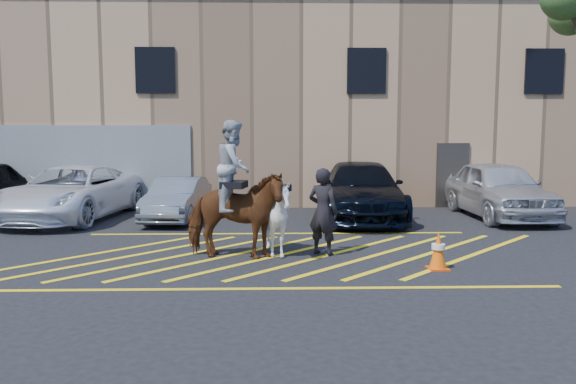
{
  "coord_description": "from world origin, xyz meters",
  "views": [
    {
      "loc": [
        -0.13,
        -11.96,
        2.66
      ],
      "look_at": [
        0.2,
        0.2,
        1.3
      ],
      "focal_mm": 35.0,
      "sensor_mm": 36.0,
      "label": 1
    }
  ],
  "objects_px": {
    "saddled_white": "(275,218)",
    "mounted_bay": "(234,204)",
    "car_white_suv": "(498,189)",
    "car_blue_suv": "(361,191)",
    "traffic_cone": "(438,250)",
    "car_white_pickup": "(72,193)",
    "car_silver_sedan": "(178,199)",
    "handler": "(323,211)"
  },
  "relations": [
    {
      "from": "saddled_white",
      "to": "mounted_bay",
      "type": "bearing_deg",
      "value": -161.64
    },
    {
      "from": "car_white_suv",
      "to": "mounted_bay",
      "type": "relative_size",
      "value": 1.78
    },
    {
      "from": "car_blue_suv",
      "to": "traffic_cone",
      "type": "xyz_separation_m",
      "value": [
        0.49,
        -6.32,
        -0.46
      ]
    },
    {
      "from": "car_white_suv",
      "to": "car_white_pickup",
      "type": "bearing_deg",
      "value": 179.05
    },
    {
      "from": "car_white_pickup",
      "to": "mounted_bay",
      "type": "relative_size",
      "value": 2.0
    },
    {
      "from": "mounted_bay",
      "to": "car_white_suv",
      "type": "bearing_deg",
      "value": 34.89
    },
    {
      "from": "saddled_white",
      "to": "car_blue_suv",
      "type": "bearing_deg",
      "value": 62.75
    },
    {
      "from": "car_white_pickup",
      "to": "saddled_white",
      "type": "relative_size",
      "value": 3.0
    },
    {
      "from": "car_silver_sedan",
      "to": "car_white_pickup",
      "type": "bearing_deg",
      "value": 179.56
    },
    {
      "from": "car_silver_sedan",
      "to": "traffic_cone",
      "type": "distance_m",
      "value": 8.48
    },
    {
      "from": "car_white_pickup",
      "to": "car_blue_suv",
      "type": "distance_m",
      "value": 8.63
    },
    {
      "from": "car_white_suv",
      "to": "mounted_bay",
      "type": "distance_m",
      "value": 9.29
    },
    {
      "from": "saddled_white",
      "to": "car_white_suv",
      "type": "bearing_deg",
      "value": 36.59
    },
    {
      "from": "car_white_pickup",
      "to": "saddled_white",
      "type": "height_order",
      "value": "saddled_white"
    },
    {
      "from": "car_white_pickup",
      "to": "traffic_cone",
      "type": "relative_size",
      "value": 7.78
    },
    {
      "from": "handler",
      "to": "mounted_bay",
      "type": "distance_m",
      "value": 1.9
    },
    {
      "from": "car_blue_suv",
      "to": "mounted_bay",
      "type": "bearing_deg",
      "value": -119.64
    },
    {
      "from": "car_blue_suv",
      "to": "handler",
      "type": "relative_size",
      "value": 3.06
    },
    {
      "from": "car_blue_suv",
      "to": "handler",
      "type": "distance_m",
      "value": 5.24
    },
    {
      "from": "traffic_cone",
      "to": "saddled_white",
      "type": "bearing_deg",
      "value": 157.95
    },
    {
      "from": "car_white_suv",
      "to": "handler",
      "type": "relative_size",
      "value": 2.72
    },
    {
      "from": "car_white_pickup",
      "to": "saddled_white",
      "type": "distance_m",
      "value": 7.87
    },
    {
      "from": "car_white_pickup",
      "to": "handler",
      "type": "bearing_deg",
      "value": -27.33
    },
    {
      "from": "car_blue_suv",
      "to": "saddled_white",
      "type": "relative_size",
      "value": 3.01
    },
    {
      "from": "car_silver_sedan",
      "to": "car_blue_suv",
      "type": "relative_size",
      "value": 0.66
    },
    {
      "from": "handler",
      "to": "mounted_bay",
      "type": "height_order",
      "value": "mounted_bay"
    },
    {
      "from": "mounted_bay",
      "to": "handler",
      "type": "bearing_deg",
      "value": 10.74
    },
    {
      "from": "car_blue_suv",
      "to": "car_white_suv",
      "type": "bearing_deg",
      "value": 2.71
    },
    {
      "from": "car_blue_suv",
      "to": "handler",
      "type": "height_order",
      "value": "handler"
    },
    {
      "from": "car_silver_sedan",
      "to": "mounted_bay",
      "type": "distance_m",
      "value": 5.46
    },
    {
      "from": "car_white_pickup",
      "to": "car_blue_suv",
      "type": "xyz_separation_m",
      "value": [
        8.63,
        0.01,
        0.04
      ]
    },
    {
      "from": "car_silver_sedan",
      "to": "handler",
      "type": "relative_size",
      "value": 2.03
    },
    {
      "from": "car_blue_suv",
      "to": "car_white_suv",
      "type": "distance_m",
      "value": 4.17
    },
    {
      "from": "car_blue_suv",
      "to": "handler",
      "type": "xyz_separation_m",
      "value": [
        -1.59,
        -4.99,
        0.1
      ]
    },
    {
      "from": "mounted_bay",
      "to": "traffic_cone",
      "type": "height_order",
      "value": "mounted_bay"
    },
    {
      "from": "car_blue_suv",
      "to": "mounted_bay",
      "type": "xyz_separation_m",
      "value": [
        -3.45,
        -5.35,
        0.32
      ]
    },
    {
      "from": "car_silver_sedan",
      "to": "saddled_white",
      "type": "relative_size",
      "value": 2.0
    },
    {
      "from": "car_white_pickup",
      "to": "traffic_cone",
      "type": "xyz_separation_m",
      "value": [
        9.13,
        -6.32,
        -0.42
      ]
    },
    {
      "from": "saddled_white",
      "to": "traffic_cone",
      "type": "bearing_deg",
      "value": -22.05
    },
    {
      "from": "car_silver_sedan",
      "to": "car_blue_suv",
      "type": "height_order",
      "value": "car_blue_suv"
    },
    {
      "from": "car_blue_suv",
      "to": "car_white_suv",
      "type": "xyz_separation_m",
      "value": [
        4.17,
        -0.03,
        0.03
      ]
    },
    {
      "from": "car_white_pickup",
      "to": "car_white_suv",
      "type": "relative_size",
      "value": 1.12
    }
  ]
}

